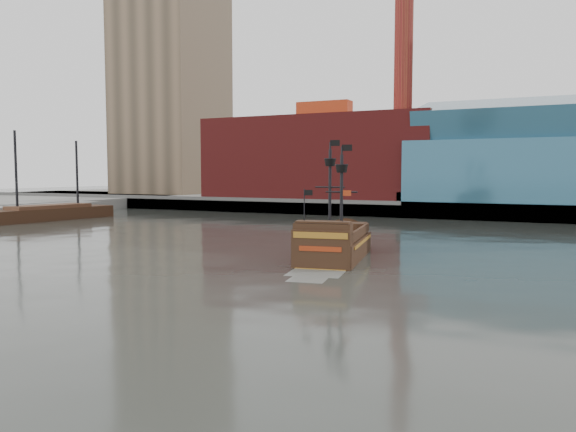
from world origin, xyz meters
The scene contains 6 objects.
ground centered at (0.00, 0.00, 0.00)m, with size 400.00×400.00×0.00m, color #262924.
promenade_far centered at (0.00, 92.00, 1.00)m, with size 220.00×60.00×2.00m, color slate.
seawall centered at (0.00, 62.50, 1.30)m, with size 220.00×1.00×2.60m, color #4C4C49.
skyline centered at (5.21, 84.56, 24.55)m, with size 149.00×45.00×62.00m.
pirate_ship centered at (0.46, 18.78, 0.96)m, with size 6.56×14.63×10.57m.
docked_vessel centered at (-51.41, 35.57, 0.87)m, with size 7.00×20.43×13.62m.
Camera 1 is at (16.89, -24.24, 7.14)m, focal length 35.00 mm.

